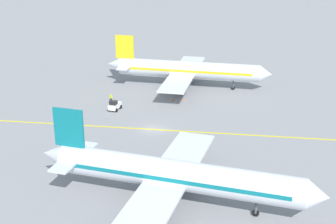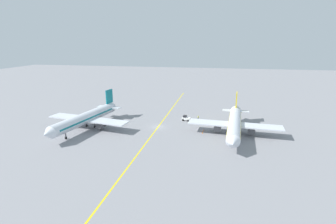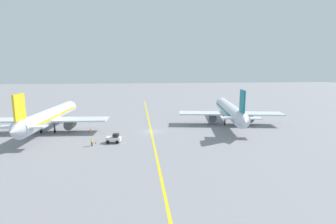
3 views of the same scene
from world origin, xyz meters
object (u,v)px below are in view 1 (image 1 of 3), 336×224
object	(u,v)px
airplane_adjacent_stand	(173,175)
traffic_cone_by_wingtip	(173,99)
airplane_at_gate	(186,70)
traffic_cone_near_nose	(184,100)
ground_crew_worker	(111,98)
baggage_tug_white	(115,105)
traffic_cone_mid_apron	(119,102)

from	to	relation	value
airplane_adjacent_stand	traffic_cone_by_wingtip	size ratio (longest dim) A/B	64.48
airplane_at_gate	traffic_cone_near_nose	world-z (taller)	airplane_at_gate
airplane_at_gate	traffic_cone_near_nose	distance (m)	10.11
ground_crew_worker	baggage_tug_white	bearing A→B (deg)	23.40
baggage_tug_white	ground_crew_worker	xyz separation A→B (m)	(-4.18, -1.81, 0.01)
airplane_at_gate	traffic_cone_mid_apron	xyz separation A→B (m)	(12.58, -11.68, -3.43)
airplane_at_gate	traffic_cone_by_wingtip	world-z (taller)	airplane_at_gate
baggage_tug_white	traffic_cone_by_wingtip	size ratio (longest dim) A/B	5.87
traffic_cone_mid_apron	airplane_at_gate	bearing A→B (deg)	137.14
airplane_adjacent_stand	ground_crew_worker	world-z (taller)	airplane_adjacent_stand
traffic_cone_mid_apron	traffic_cone_by_wingtip	world-z (taller)	same
ground_crew_worker	traffic_cone_mid_apron	distance (m)	1.92
airplane_at_gate	baggage_tug_white	xyz separation A→B (m)	(16.27, -11.61, -2.81)
airplane_adjacent_stand	airplane_at_gate	bearing A→B (deg)	-175.67
airplane_at_gate	baggage_tug_white	bearing A→B (deg)	-35.51
traffic_cone_near_nose	baggage_tug_white	bearing A→B (deg)	-60.89
traffic_cone_by_wingtip	traffic_cone_mid_apron	bearing A→B (deg)	-72.38
airplane_at_gate	airplane_adjacent_stand	distance (m)	46.74
baggage_tug_white	traffic_cone_near_nose	xyz separation A→B (m)	(-6.78, 12.18, -0.63)
traffic_cone_by_wingtip	traffic_cone_near_nose	bearing A→B (deg)	86.10
airplane_adjacent_stand	traffic_cone_mid_apron	world-z (taller)	airplane_adjacent_stand
traffic_cone_near_nose	traffic_cone_by_wingtip	bearing A→B (deg)	-93.90
ground_crew_worker	traffic_cone_mid_apron	bearing A→B (deg)	74.05
ground_crew_worker	traffic_cone_mid_apron	world-z (taller)	ground_crew_worker
ground_crew_worker	airplane_at_gate	bearing A→B (deg)	132.01
baggage_tug_white	traffic_cone_mid_apron	bearing A→B (deg)	-178.89
traffic_cone_near_nose	traffic_cone_by_wingtip	world-z (taller)	same
traffic_cone_near_nose	traffic_cone_mid_apron	bearing A→B (deg)	-75.81
airplane_at_gate	traffic_cone_mid_apron	distance (m)	17.51
airplane_adjacent_stand	baggage_tug_white	bearing A→B (deg)	-153.49
airplane_at_gate	baggage_tug_white	world-z (taller)	airplane_at_gate
traffic_cone_near_nose	airplane_at_gate	bearing A→B (deg)	-176.56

